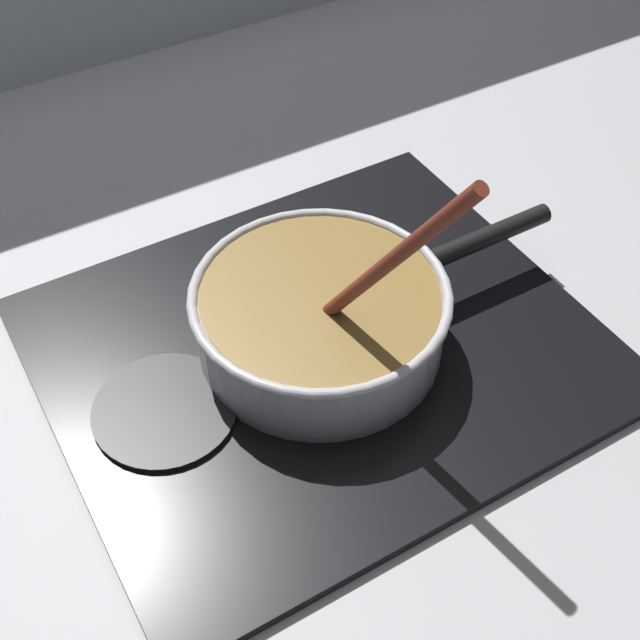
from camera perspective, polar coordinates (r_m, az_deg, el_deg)
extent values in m
cube|color=#B7B7BC|center=(0.89, 5.62, -5.75)|extent=(2.40, 1.60, 0.04)
cube|color=black|center=(0.90, 0.00, -1.90)|extent=(0.56, 0.48, 0.01)
torus|color=#592D0C|center=(0.89, 0.00, -1.47)|extent=(0.18, 0.18, 0.01)
cylinder|color=#262628|center=(0.85, -10.43, -5.99)|extent=(0.14, 0.14, 0.01)
cylinder|color=silver|center=(0.87, 0.00, 0.00)|extent=(0.25, 0.25, 0.07)
cylinder|color=olive|center=(0.86, 0.00, 0.18)|extent=(0.24, 0.24, 0.07)
torus|color=silver|center=(0.84, 0.00, 1.75)|extent=(0.27, 0.27, 0.01)
cylinder|color=black|center=(0.95, 11.13, 5.49)|extent=(0.17, 0.02, 0.02)
cylinder|color=#EDD88C|center=(0.81, 2.11, -1.65)|extent=(0.03, 0.03, 0.01)
cylinder|color=beige|center=(0.87, -2.25, 2.42)|extent=(0.03, 0.03, 0.01)
cylinder|color=beige|center=(0.84, -4.29, 0.28)|extent=(0.03, 0.03, 0.01)
cylinder|color=beige|center=(0.85, -0.38, 1.40)|extent=(0.03, 0.03, 0.01)
cylinder|color=maroon|center=(0.73, 4.68, 3.87)|extent=(0.06, 0.16, 0.24)
cube|color=brown|center=(0.84, 0.17, 0.27)|extent=(0.04, 0.05, 0.01)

